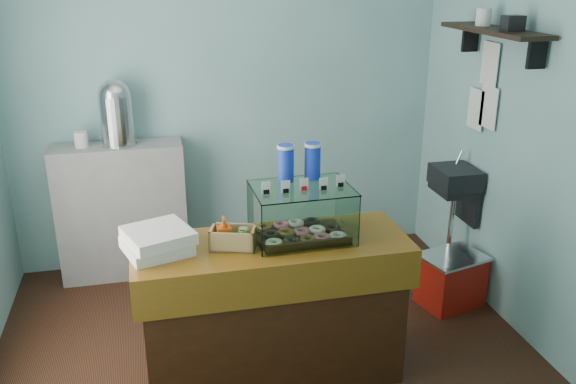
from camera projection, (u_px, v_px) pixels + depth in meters
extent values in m
plane|color=black|center=(265.00, 349.00, 4.06)|extent=(3.50, 3.50, 0.00)
cube|color=#73A6A7|center=(227.00, 96.00, 4.94)|extent=(3.50, 0.04, 2.80)
cube|color=#73A6A7|center=(341.00, 261.00, 2.20)|extent=(3.50, 0.04, 2.80)
cube|color=#73A6A7|center=(528.00, 130.00, 3.94)|extent=(0.04, 3.00, 2.80)
cube|color=black|center=(456.00, 177.00, 4.58)|extent=(0.30, 0.35, 0.15)
cube|color=black|center=(468.00, 201.00, 4.68)|extent=(0.04, 0.30, 0.35)
cylinder|color=silver|center=(459.00, 158.00, 4.65)|extent=(0.02, 0.02, 0.12)
cylinder|color=silver|center=(451.00, 220.00, 4.71)|extent=(0.04, 0.04, 0.45)
cube|color=black|center=(494.00, 30.00, 3.97)|extent=(0.25, 1.00, 0.03)
cube|color=black|center=(537.00, 54.00, 3.66)|extent=(0.12, 0.03, 0.18)
cube|color=black|center=(470.00, 39.00, 4.39)|extent=(0.12, 0.03, 0.18)
cube|color=white|center=(489.00, 107.00, 4.33)|extent=(0.01, 0.21, 0.30)
cube|color=white|center=(476.00, 109.00, 4.50)|extent=(0.01, 0.21, 0.30)
cube|color=white|center=(490.00, 64.00, 4.27)|extent=(0.01, 0.21, 0.30)
cube|color=#3D1C0B|center=(273.00, 314.00, 3.68)|extent=(1.50, 0.56, 0.84)
cube|color=#492709|center=(272.00, 247.00, 3.53)|extent=(1.60, 0.60, 0.06)
cube|color=#492709|center=(283.00, 288.00, 3.31)|extent=(1.60, 0.04, 0.18)
cube|color=#98989B|center=(123.00, 211.00, 4.88)|extent=(1.00, 0.32, 1.10)
cube|color=black|center=(301.00, 235.00, 3.58)|extent=(0.51, 0.37, 0.02)
torus|color=white|center=(274.00, 243.00, 3.42)|extent=(0.10, 0.10, 0.03)
torus|color=black|center=(291.00, 241.00, 3.44)|extent=(0.10, 0.10, 0.03)
torus|color=brown|center=(307.00, 240.00, 3.46)|extent=(0.10, 0.10, 0.03)
torus|color=#D56474|center=(323.00, 238.00, 3.48)|extent=(0.10, 0.10, 0.03)
torus|color=white|center=(339.00, 236.00, 3.51)|extent=(0.10, 0.10, 0.03)
torus|color=black|center=(270.00, 235.00, 3.52)|extent=(0.10, 0.10, 0.03)
torus|color=brown|center=(286.00, 233.00, 3.55)|extent=(0.10, 0.10, 0.03)
torus|color=#D56474|center=(302.00, 231.00, 3.57)|extent=(0.10, 0.10, 0.03)
torus|color=white|center=(317.00, 230.00, 3.59)|extent=(0.10, 0.10, 0.03)
torus|color=black|center=(333.00, 228.00, 3.61)|extent=(0.10, 0.10, 0.03)
torus|color=brown|center=(265.00, 227.00, 3.63)|extent=(0.10, 0.10, 0.03)
torus|color=#D56474|center=(281.00, 225.00, 3.65)|extent=(0.10, 0.10, 0.03)
torus|color=white|center=(296.00, 223.00, 3.68)|extent=(0.10, 0.10, 0.03)
torus|color=black|center=(311.00, 222.00, 3.70)|extent=(0.10, 0.10, 0.03)
cube|color=white|center=(312.00, 227.00, 3.34)|extent=(0.56, 0.02, 0.30)
cube|color=white|center=(293.00, 201.00, 3.71)|extent=(0.56, 0.02, 0.30)
cube|color=white|center=(254.00, 218.00, 3.46)|extent=(0.02, 0.41, 0.30)
cube|color=white|center=(347.00, 209.00, 3.59)|extent=(0.02, 0.41, 0.30)
cube|color=white|center=(302.00, 188.00, 3.47)|extent=(0.58, 0.43, 0.01)
cube|color=white|center=(266.00, 188.00, 3.36)|extent=(0.05, 0.01, 0.07)
cube|color=black|center=(266.00, 192.00, 3.37)|extent=(0.03, 0.02, 0.02)
cube|color=white|center=(285.00, 186.00, 3.39)|extent=(0.05, 0.01, 0.07)
cube|color=black|center=(285.00, 190.00, 3.40)|extent=(0.03, 0.02, 0.02)
cube|color=white|center=(304.00, 185.00, 3.41)|extent=(0.05, 0.01, 0.07)
cube|color=red|center=(304.00, 188.00, 3.42)|extent=(0.03, 0.02, 0.02)
cube|color=white|center=(323.00, 183.00, 3.44)|extent=(0.05, 0.01, 0.07)
cube|color=black|center=(323.00, 187.00, 3.45)|extent=(0.03, 0.02, 0.02)
cube|color=white|center=(341.00, 181.00, 3.47)|extent=(0.05, 0.01, 0.07)
cube|color=black|center=(341.00, 185.00, 3.47)|extent=(0.03, 0.02, 0.02)
cylinder|color=blue|center=(286.00, 163.00, 3.54)|extent=(0.09, 0.09, 0.22)
cylinder|color=white|center=(286.00, 147.00, 3.51)|extent=(0.10, 0.10, 0.02)
cylinder|color=blue|center=(313.00, 161.00, 3.58)|extent=(0.09, 0.09, 0.22)
cylinder|color=white|center=(313.00, 145.00, 3.54)|extent=(0.10, 0.10, 0.02)
cube|color=tan|center=(233.00, 247.00, 3.45)|extent=(0.28, 0.22, 0.01)
cube|color=tan|center=(231.00, 243.00, 3.36)|extent=(0.24, 0.09, 0.12)
cube|color=tan|center=(235.00, 233.00, 3.49)|extent=(0.24, 0.09, 0.12)
cube|color=tan|center=(212.00, 237.00, 3.44)|extent=(0.06, 0.15, 0.12)
cube|color=tan|center=(254.00, 239.00, 3.42)|extent=(0.06, 0.15, 0.12)
imported|color=#C54D12|center=(224.00, 231.00, 3.42)|extent=(0.10, 0.10, 0.18)
cylinder|color=#3B8B25|center=(244.00, 238.00, 3.42)|extent=(0.06, 0.06, 0.10)
cylinder|color=silver|center=(243.00, 229.00, 3.40)|extent=(0.05, 0.05, 0.01)
cube|color=white|center=(157.00, 246.00, 3.39)|extent=(0.42, 0.42, 0.07)
cube|color=white|center=(158.00, 235.00, 3.37)|extent=(0.43, 0.43, 0.07)
cylinder|color=silver|center=(119.00, 144.00, 4.69)|extent=(0.28, 0.28, 0.01)
cylinder|color=silver|center=(117.00, 120.00, 4.62)|extent=(0.25, 0.25, 0.37)
sphere|color=silver|center=(114.00, 96.00, 4.56)|extent=(0.25, 0.25, 0.25)
cube|color=#A8180D|center=(451.00, 281.00, 4.55)|extent=(0.50, 0.42, 0.38)
cube|color=silver|center=(453.00, 257.00, 4.48)|extent=(0.53, 0.45, 0.02)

